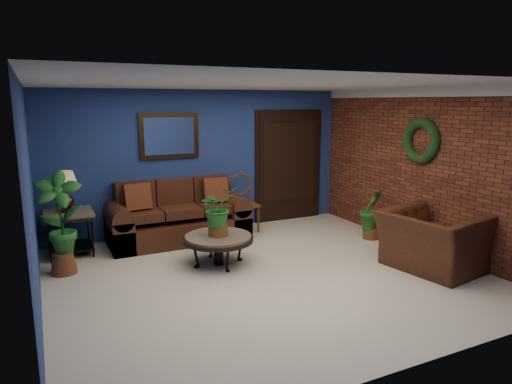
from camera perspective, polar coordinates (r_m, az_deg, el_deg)
name	(u,v)px	position (r m, az deg, el deg)	size (l,w,h in m)	color
floor	(266,275)	(6.25, 1.30, -10.28)	(5.50, 5.50, 0.00)	beige
wall_back	(203,161)	(8.18, -6.69, 3.85)	(5.50, 0.04, 2.50)	navy
wall_left	(31,204)	(5.27, -26.29, -1.33)	(0.04, 5.00, 2.50)	navy
wall_right_brick	(424,170)	(7.56, 20.26, 2.61)	(0.04, 5.00, 2.50)	brown
ceiling	(267,84)	(5.82, 1.41, 13.29)	(5.50, 5.00, 0.02)	silver
crown_molding	(428,92)	(7.46, 20.72, 11.59)	(0.03, 5.00, 0.14)	white
wall_mirror	(169,136)	(7.92, -10.80, 6.90)	(1.02, 0.06, 0.77)	#3C2510
closet_door	(289,167)	(8.91, 4.11, 3.19)	(1.44, 0.06, 2.18)	black
wreath	(421,141)	(7.50, 19.90, 6.05)	(0.72, 0.72, 0.16)	black
sofa	(177,220)	(7.79, -9.81, -3.49)	(2.26, 0.98, 1.02)	#442213
coffee_table	(218,239)	(6.53, -4.74, -5.92)	(1.00, 1.00, 0.43)	#524E47
end_table	(69,222)	(7.44, -22.34, -3.44)	(0.73, 0.73, 0.67)	#524E47
table_lamp	(66,186)	(7.33, -22.65, 0.64)	(0.36, 0.36, 0.59)	#3C2510
side_chair	(243,199)	(8.18, -1.65, -0.85)	(0.45, 0.45, 1.03)	brown
armchair	(432,241)	(6.76, 21.12, -5.75)	(1.24, 1.08, 0.81)	#442213
coffee_plant	(218,209)	(6.41, -4.80, -2.18)	(0.62, 0.58, 0.69)	brown
floor_plant	(372,212)	(7.93, 14.26, -2.44)	(0.42, 0.35, 0.88)	brown
tall_plant	(60,219)	(6.59, -23.32, -3.16)	(0.68, 0.53, 1.41)	brown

